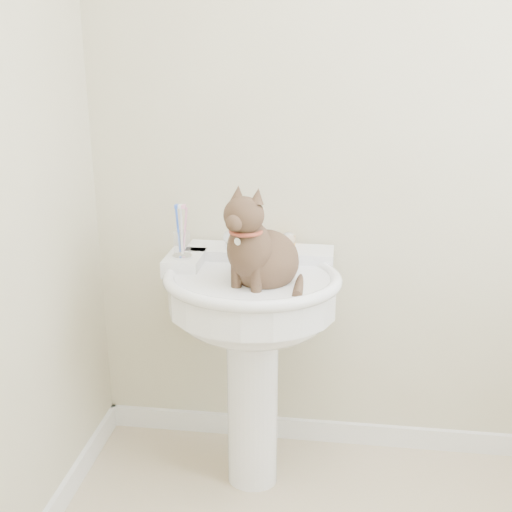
% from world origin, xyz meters
% --- Properties ---
extents(wall_back, '(2.20, 0.00, 2.50)m').
position_xyz_m(wall_back, '(0.00, 1.10, 1.25)').
color(wall_back, beige).
rests_on(wall_back, ground).
extents(baseboard_back, '(2.20, 0.02, 0.09)m').
position_xyz_m(baseboard_back, '(0.00, 1.09, 0.04)').
color(baseboard_back, white).
rests_on(baseboard_back, floor).
extents(pedestal_sink, '(0.62, 0.61, 0.86)m').
position_xyz_m(pedestal_sink, '(-0.45, 0.81, 0.67)').
color(pedestal_sink, white).
rests_on(pedestal_sink, floor).
extents(faucet, '(0.28, 0.12, 0.14)m').
position_xyz_m(faucet, '(-0.45, 0.96, 0.90)').
color(faucet, silver).
rests_on(faucet, pedestal_sink).
extents(soap_bar, '(0.09, 0.06, 0.03)m').
position_xyz_m(soap_bar, '(-0.37, 1.05, 0.87)').
color(soap_bar, orange).
rests_on(soap_bar, pedestal_sink).
extents(toothbrush_cup, '(0.07, 0.07, 0.18)m').
position_xyz_m(toothbrush_cup, '(-0.70, 0.86, 0.90)').
color(toothbrush_cup, silver).
rests_on(toothbrush_cup, pedestal_sink).
extents(cat, '(0.25, 0.32, 0.46)m').
position_xyz_m(cat, '(-0.41, 0.76, 0.91)').
color(cat, brown).
rests_on(cat, pedestal_sink).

